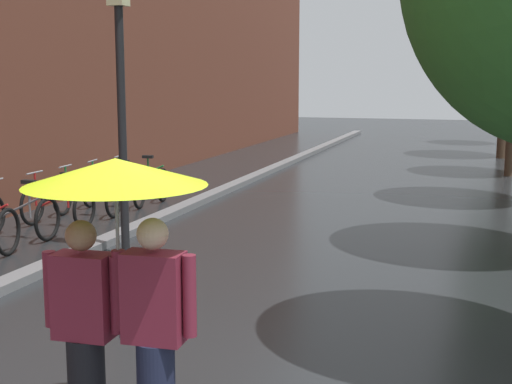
% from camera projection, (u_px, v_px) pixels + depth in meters
% --- Properties ---
extents(kerb_strip, '(0.30, 36.00, 0.12)m').
position_uv_depth(kerb_strip, '(220.00, 191.00, 15.71)').
color(kerb_strip, slate).
rests_on(kerb_strip, ground).
extents(street_tree_4, '(2.85, 2.85, 5.71)m').
position_uv_depth(street_tree_4, '(509.00, 22.00, 21.98)').
color(street_tree_4, '#473323').
rests_on(street_tree_4, ground).
extents(street_tree_5, '(2.40, 2.40, 5.28)m').
position_uv_depth(street_tree_5, '(508.00, 38.00, 26.31)').
color(street_tree_5, '#473323').
rests_on(street_tree_5, ground).
extents(parked_bicycle_3, '(1.10, 0.73, 0.96)m').
position_uv_depth(parked_bicycle_3, '(19.00, 216.00, 11.30)').
color(parked_bicycle_3, black).
rests_on(parked_bicycle_3, ground).
extents(parked_bicycle_4, '(1.09, 0.71, 0.96)m').
position_uv_depth(parked_bicycle_4, '(58.00, 206.00, 12.21)').
color(parked_bicycle_4, black).
rests_on(parked_bicycle_4, ground).
extents(parked_bicycle_5, '(1.13, 0.79, 0.96)m').
position_uv_depth(parked_bicycle_5, '(88.00, 197.00, 13.12)').
color(parked_bicycle_5, black).
rests_on(parked_bicycle_5, ground).
extents(parked_bicycle_6, '(1.17, 0.85, 0.96)m').
position_uv_depth(parked_bicycle_6, '(114.00, 189.00, 13.97)').
color(parked_bicycle_6, black).
rests_on(parked_bicycle_6, ground).
extents(parked_bicycle_7, '(1.16, 0.83, 0.96)m').
position_uv_depth(parked_bicycle_7, '(139.00, 183.00, 14.79)').
color(parked_bicycle_7, black).
rests_on(parked_bicycle_7, ground).
extents(couple_under_umbrella, '(1.21, 1.21, 2.03)m').
position_uv_depth(couple_under_umbrella, '(118.00, 252.00, 4.73)').
color(couple_under_umbrella, black).
rests_on(couple_under_umbrella, ground).
extents(street_lamp_post, '(0.24, 0.24, 3.84)m').
position_uv_depth(street_lamp_post, '(121.00, 97.00, 9.97)').
color(street_lamp_post, black).
rests_on(street_lamp_post, ground).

